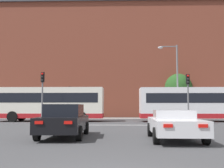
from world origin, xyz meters
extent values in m
cube|color=silver|center=(0.00, 16.58, 0.00)|extent=(9.31, 0.30, 0.01)
cube|color=#A09B91|center=(0.00, 29.78, 0.01)|extent=(70.34, 2.50, 0.01)
cube|color=brown|center=(-0.50, 40.13, 8.14)|extent=(34.95, 14.42, 16.28)
cube|color=#42444C|center=(-0.50, 40.13, 16.96)|extent=(35.65, 15.00, 1.35)
cube|color=brown|center=(-14.35, 41.29, 18.75)|extent=(0.90, 0.90, 2.24)
cube|color=brown|center=(-7.38, 39.27, 18.75)|extent=(0.90, 0.90, 2.24)
cylinder|color=brown|center=(11.06, 40.13, 19.03)|extent=(3.35, 3.35, 2.80)
cube|color=black|center=(-2.36, 7.80, 0.65)|extent=(1.92, 4.77, 0.65)
cube|color=black|center=(-2.36, 7.75, 1.25)|extent=(1.61, 2.16, 0.55)
cylinder|color=black|center=(-3.27, 9.25, 0.32)|extent=(0.23, 0.64, 0.64)
cylinder|color=black|center=(-1.52, 9.28, 0.32)|extent=(0.23, 0.64, 0.64)
cylinder|color=black|center=(-3.20, 6.31, 0.32)|extent=(0.23, 0.64, 0.64)
cylinder|color=black|center=(-1.46, 6.35, 0.32)|extent=(0.23, 0.64, 0.64)
cube|color=red|center=(-2.88, 5.40, 0.81)|extent=(0.32, 0.06, 0.12)
cube|color=red|center=(-1.75, 5.42, 0.81)|extent=(0.32, 0.06, 0.12)
cube|color=silver|center=(2.56, 6.82, 0.61)|extent=(2.05, 4.73, 0.58)
cube|color=silver|center=(2.56, 6.94, 1.09)|extent=(1.69, 1.45, 0.37)
cylinder|color=black|center=(1.67, 8.30, 0.32)|extent=(0.24, 0.65, 0.64)
cylinder|color=black|center=(3.52, 8.25, 0.32)|extent=(0.24, 0.65, 0.64)
cylinder|color=black|center=(1.59, 5.40, 0.32)|extent=(0.24, 0.65, 0.64)
cylinder|color=black|center=(3.44, 5.35, 0.32)|extent=(0.24, 0.65, 0.64)
cube|color=red|center=(1.90, 4.48, 0.76)|extent=(0.32, 0.06, 0.12)
cube|color=red|center=(3.09, 4.45, 0.76)|extent=(0.32, 0.06, 0.12)
cube|color=silver|center=(7.97, 21.86, 1.79)|extent=(11.61, 2.51, 2.88)
cube|color=#AD191E|center=(7.97, 21.86, 0.57)|extent=(11.63, 2.53, 0.44)
cube|color=black|center=(7.97, 21.86, 2.23)|extent=(10.68, 2.54, 0.90)
cylinder|color=black|center=(4.37, 20.65, 0.50)|extent=(1.00, 0.28, 1.00)
cylinder|color=black|center=(4.37, 23.06, 0.50)|extent=(1.00, 0.28, 1.00)
cube|color=silver|center=(-6.61, 21.92, 1.81)|extent=(10.39, 2.50, 2.92)
cube|color=#AD191E|center=(-6.61, 21.92, 0.57)|extent=(10.41, 2.52, 0.44)
cube|color=black|center=(-6.61, 21.92, 2.27)|extent=(9.55, 2.53, 0.90)
cylinder|color=black|center=(-9.83, 20.72, 0.50)|extent=(1.00, 0.28, 1.00)
cylinder|color=black|center=(-9.83, 23.12, 0.50)|extent=(1.00, 0.28, 1.00)
cylinder|color=black|center=(-3.39, 20.72, 0.50)|extent=(1.00, 0.28, 1.00)
cylinder|color=black|center=(-3.39, 23.12, 0.50)|extent=(1.00, 0.28, 1.00)
cylinder|color=slate|center=(5.63, 17.07, 1.60)|extent=(0.12, 0.12, 3.21)
cube|color=black|center=(5.63, 17.07, 3.61)|extent=(0.26, 0.20, 0.80)
sphere|color=red|center=(5.63, 16.94, 3.87)|extent=(0.17, 0.17, 0.17)
sphere|color=black|center=(5.63, 16.94, 3.61)|extent=(0.17, 0.17, 0.17)
sphere|color=black|center=(5.63, 16.94, 3.35)|extent=(0.17, 0.17, 0.17)
cylinder|color=slate|center=(-5.93, 16.70, 1.68)|extent=(0.12, 0.12, 3.36)
cube|color=black|center=(-5.93, 16.70, 3.76)|extent=(0.26, 0.20, 0.80)
sphere|color=red|center=(-5.93, 16.57, 4.02)|extent=(0.17, 0.17, 0.17)
sphere|color=black|center=(-5.93, 16.57, 3.76)|extent=(0.17, 0.17, 0.17)
sphere|color=black|center=(-5.93, 16.57, 3.51)|extent=(0.17, 0.17, 0.17)
cylinder|color=slate|center=(-6.03, 29.32, 1.56)|extent=(0.12, 0.12, 3.12)
cube|color=black|center=(-6.03, 29.32, 3.52)|extent=(0.26, 0.20, 0.80)
sphere|color=red|center=(-6.03, 29.19, 3.78)|extent=(0.17, 0.17, 0.17)
sphere|color=black|center=(-6.03, 29.19, 3.52)|extent=(0.17, 0.17, 0.17)
sphere|color=black|center=(-6.03, 29.19, 3.27)|extent=(0.17, 0.17, 0.17)
cylinder|color=slate|center=(5.91, 22.39, 3.78)|extent=(0.16, 0.16, 7.57)
cylinder|color=slate|center=(5.09, 22.39, 7.42)|extent=(1.64, 0.10, 0.10)
ellipsoid|color=#B2B2B7|center=(4.27, 22.39, 7.32)|extent=(0.50, 0.36, 0.22)
cylinder|color=black|center=(-5.04, 29.37, 0.39)|extent=(0.13, 0.13, 0.79)
cylinder|color=black|center=(-4.87, 29.35, 0.39)|extent=(0.13, 0.13, 0.79)
cube|color=#B21E23|center=(-4.96, 29.36, 1.10)|extent=(0.43, 0.28, 0.62)
sphere|color=tan|center=(-4.96, 29.36, 1.53)|extent=(0.24, 0.24, 0.24)
cylinder|color=#4C3823|center=(8.20, 33.33, 1.15)|extent=(0.36, 0.36, 2.29)
ellipsoid|color=#234C1E|center=(8.20, 33.33, 3.94)|extent=(3.89, 3.89, 4.08)
camera|label=1|loc=(0.24, -5.33, 1.41)|focal=45.00mm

